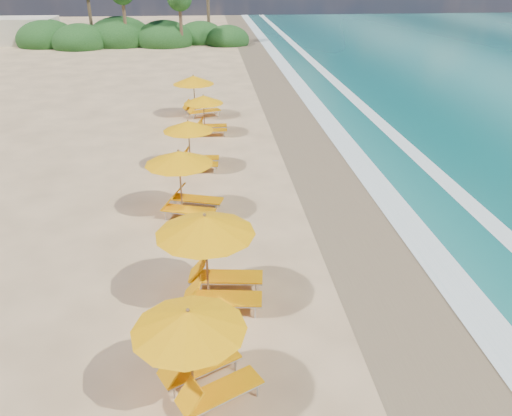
# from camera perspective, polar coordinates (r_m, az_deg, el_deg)

# --- Properties ---
(ground) EXTENTS (160.00, 160.00, 0.00)m
(ground) POSITION_cam_1_polar(r_m,az_deg,el_deg) (17.03, -0.00, -3.63)
(ground) COLOR #DAB480
(ground) RESTS_ON ground
(wet_sand) EXTENTS (4.00, 160.00, 0.01)m
(wet_sand) POSITION_cam_1_polar(r_m,az_deg,el_deg) (17.81, 12.94, -2.92)
(wet_sand) COLOR #7B6649
(wet_sand) RESTS_ON ground
(surf_foam) EXTENTS (4.00, 160.00, 0.01)m
(surf_foam) POSITION_cam_1_polar(r_m,az_deg,el_deg) (18.80, 20.80, -2.37)
(surf_foam) COLOR white
(surf_foam) RESTS_ON ground
(station_2) EXTENTS (3.14, 3.14, 2.37)m
(station_2) POSITION_cam_1_polar(r_m,az_deg,el_deg) (10.79, -6.48, -15.27)
(station_2) COLOR olive
(station_2) RESTS_ON ground
(station_3) EXTENTS (3.10, 2.93, 2.67)m
(station_3) POSITION_cam_1_polar(r_m,az_deg,el_deg) (13.45, -4.74, -5.08)
(station_3) COLOR olive
(station_3) RESTS_ON ground
(station_4) EXTENTS (3.16, 3.09, 2.49)m
(station_4) POSITION_cam_1_polar(r_m,az_deg,el_deg) (18.42, -7.98, 3.32)
(station_4) COLOR olive
(station_4) RESTS_ON ground
(station_5) EXTENTS (2.54, 2.37, 2.28)m
(station_5) POSITION_cam_1_polar(r_m,az_deg,el_deg) (22.71, -7.10, 7.45)
(station_5) COLOR olive
(station_5) RESTS_ON ground
(station_6) EXTENTS (2.36, 2.18, 2.16)m
(station_6) POSITION_cam_1_polar(r_m,az_deg,el_deg) (27.60, -5.54, 10.73)
(station_6) COLOR olive
(station_6) RESTS_ON ground
(station_7) EXTENTS (3.20, 3.14, 2.50)m
(station_7) POSITION_cam_1_polar(r_m,az_deg,el_deg) (31.08, -6.65, 12.77)
(station_7) COLOR olive
(station_7) RESTS_ON ground
(treeline) EXTENTS (25.80, 8.80, 9.74)m
(treeline) POSITION_cam_1_polar(r_m,az_deg,el_deg) (61.31, -14.11, 18.31)
(treeline) COLOR #163D14
(treeline) RESTS_ON ground
(beach_building) EXTENTS (7.00, 5.00, 2.80)m
(beach_building) POSITION_cam_1_polar(r_m,az_deg,el_deg) (66.41, -24.70, 17.71)
(beach_building) COLOR beige
(beach_building) RESTS_ON ground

